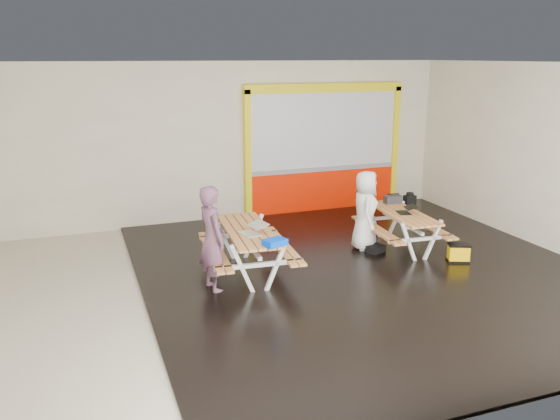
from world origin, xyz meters
name	(u,v)px	position (x,y,z in m)	size (l,w,h in m)	color
room	(300,178)	(0.00, 0.00, 1.75)	(10.02, 8.02, 3.52)	beige
deck	(366,271)	(1.25, 0.00, 0.03)	(7.50, 7.98, 0.05)	black
kiosk	(324,151)	(2.20, 3.93, 1.44)	(3.88, 0.16, 3.00)	#F91E00
picnic_table_left	(248,240)	(-0.69, 0.54, 0.63)	(1.55, 2.17, 0.83)	#D88F4E
picnic_table_right	(402,221)	(2.44, 0.81, 0.58)	(1.39, 1.95, 0.75)	#D88F4E
person_left	(212,239)	(-1.40, 0.12, 0.86)	(0.62, 0.41, 1.70)	#654055
person_right	(365,211)	(1.76, 1.04, 0.79)	(0.74, 0.48, 1.52)	white
laptop_left	(253,230)	(-0.70, 0.28, 0.88)	(0.47, 0.44, 0.17)	silver
laptop_right	(406,211)	(2.46, 0.74, 0.80)	(0.40, 0.37, 0.14)	black
blue_pouch	(275,242)	(-0.55, -0.39, 0.87)	(0.33, 0.24, 0.10)	#0043E8
toolbox	(393,199)	(2.62, 1.48, 0.83)	(0.35, 0.19, 0.20)	black
backpack	(409,202)	(3.09, 1.60, 0.69)	(0.24, 0.17, 0.40)	black
dark_case	(375,249)	(1.85, 0.76, 0.11)	(0.33, 0.25, 0.12)	black
fluke_bag	(458,253)	(2.99, -0.20, 0.21)	(0.44, 0.37, 0.32)	black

